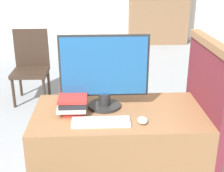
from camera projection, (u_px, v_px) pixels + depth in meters
The scene contains 7 objects.
desk at pixel (118, 158), 2.24m from camera, with size 1.15×0.63×0.75m.
carrel_divider at pixel (202, 123), 2.22m from camera, with size 0.07×0.73×1.22m.
monitor at pixel (104, 72), 2.08m from camera, with size 0.60×0.23×0.51m.
keyboard at pixel (101, 122), 1.95m from camera, with size 0.37×0.13×0.02m.
mouse at pixel (143, 120), 1.95m from camera, with size 0.06×0.09×0.04m.
book_stack at pixel (73, 102), 2.10m from camera, with size 0.20×0.27×0.12m.
far_chair at pixel (31, 63), 4.02m from camera, with size 0.44×0.44×0.91m.
Camera 1 is at (-0.13, -1.58, 1.67)m, focal length 50.00 mm.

